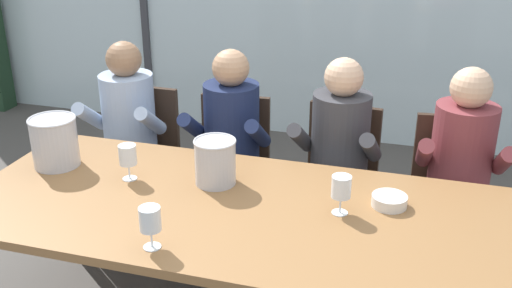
% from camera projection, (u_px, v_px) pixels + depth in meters
% --- Properties ---
extents(ground, '(14.00, 14.00, 0.00)m').
position_uv_depth(ground, '(285.00, 235.00, 3.78)').
color(ground, '#4C4742').
extents(dining_table, '(2.42, 1.05, 0.74)m').
position_uv_depth(dining_table, '(234.00, 219.00, 2.63)').
color(dining_table, olive).
rests_on(dining_table, ground).
extents(chair_near_curtain, '(0.45, 0.45, 0.88)m').
position_uv_depth(chair_near_curtain, '(142.00, 147.00, 3.76)').
color(chair_near_curtain, '#332319').
rests_on(chair_near_curtain, ground).
extents(chair_left_of_center, '(0.47, 0.47, 0.88)m').
position_uv_depth(chair_left_of_center, '(232.00, 159.00, 3.59)').
color(chair_left_of_center, '#332319').
rests_on(chair_left_of_center, ground).
extents(chair_center, '(0.48, 0.48, 0.88)m').
position_uv_depth(chair_center, '(338.00, 171.00, 3.45)').
color(chair_center, '#332319').
rests_on(chair_center, ground).
extents(chair_right_of_center, '(0.49, 0.49, 0.88)m').
position_uv_depth(chair_right_of_center, '(452.00, 185.00, 3.28)').
color(chair_right_of_center, '#332319').
rests_on(chair_right_of_center, ground).
extents(person_pale_blue_shirt, '(0.48, 0.63, 1.20)m').
position_uv_depth(person_pale_blue_shirt, '(124.00, 129.00, 3.58)').
color(person_pale_blue_shirt, '#9EB2D1').
rests_on(person_pale_blue_shirt, ground).
extents(person_navy_polo, '(0.47, 0.62, 1.20)m').
position_uv_depth(person_navy_polo, '(228.00, 141.00, 3.41)').
color(person_navy_polo, '#192347').
rests_on(person_navy_polo, ground).
extents(person_charcoal_jacket, '(0.48, 0.63, 1.20)m').
position_uv_depth(person_charcoal_jacket, '(336.00, 153.00, 3.25)').
color(person_charcoal_jacket, '#38383D').
rests_on(person_charcoal_jacket, ground).
extents(person_maroon_top, '(0.47, 0.62, 1.20)m').
position_uv_depth(person_maroon_top, '(461.00, 168.00, 3.08)').
color(person_maroon_top, brown).
rests_on(person_maroon_top, ground).
extents(ice_bucket_primary, '(0.23, 0.23, 0.25)m').
position_uv_depth(ice_bucket_primary, '(55.00, 141.00, 2.94)').
color(ice_bucket_primary, '#B7B7BC').
rests_on(ice_bucket_primary, dining_table).
extents(ice_bucket_secondary, '(0.20, 0.20, 0.22)m').
position_uv_depth(ice_bucket_secondary, '(215.00, 161.00, 2.77)').
color(ice_bucket_secondary, '#B7B7BC').
rests_on(ice_bucket_secondary, dining_table).
extents(tasting_bowl, '(0.15, 0.15, 0.05)m').
position_uv_depth(tasting_bowl, '(389.00, 201.00, 2.60)').
color(tasting_bowl, silver).
rests_on(tasting_bowl, dining_table).
extents(wine_glass_by_left_taster, '(0.08, 0.08, 0.17)m').
position_uv_depth(wine_glass_by_left_taster, '(150.00, 221.00, 2.26)').
color(wine_glass_by_left_taster, silver).
rests_on(wine_glass_by_left_taster, dining_table).
extents(wine_glass_near_bucket, '(0.08, 0.08, 0.17)m').
position_uv_depth(wine_glass_near_bucket, '(341.00, 188.00, 2.50)').
color(wine_glass_near_bucket, silver).
rests_on(wine_glass_near_bucket, dining_table).
extents(wine_glass_center_pour, '(0.08, 0.08, 0.17)m').
position_uv_depth(wine_glass_center_pour, '(128.00, 156.00, 2.80)').
color(wine_glass_center_pour, silver).
rests_on(wine_glass_center_pour, dining_table).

